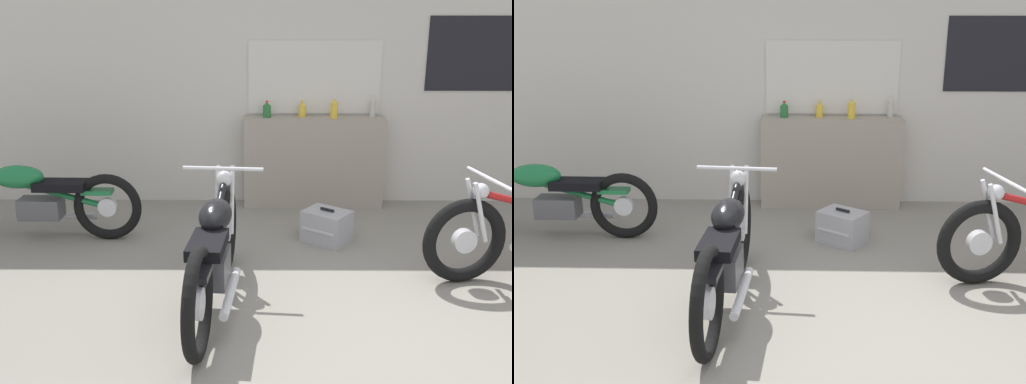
# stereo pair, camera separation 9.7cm
# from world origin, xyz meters

# --- Properties ---
(ground_plane) EXTENTS (24.00, 24.00, 0.00)m
(ground_plane) POSITION_xyz_m (0.00, 0.00, 0.00)
(ground_plane) COLOR gray
(wall_back) EXTENTS (10.00, 0.07, 2.80)m
(wall_back) POSITION_xyz_m (0.01, 3.12, 1.40)
(wall_back) COLOR beige
(wall_back) RESTS_ON ground_plane
(sill_counter) EXTENTS (1.53, 0.28, 0.99)m
(sill_counter) POSITION_xyz_m (0.05, 2.94, 0.50)
(sill_counter) COLOR gray
(sill_counter) RESTS_ON ground_plane
(bottle_leftmost) EXTENTS (0.09, 0.09, 0.18)m
(bottle_leftmost) POSITION_xyz_m (-0.46, 2.95, 1.07)
(bottle_leftmost) COLOR #23662D
(bottle_leftmost) RESTS_ON sill_counter
(bottle_left_center) EXTENTS (0.08, 0.08, 0.18)m
(bottle_left_center) POSITION_xyz_m (-0.08, 2.97, 1.07)
(bottle_left_center) COLOR gold
(bottle_left_center) RESTS_ON sill_counter
(bottle_center) EXTENTS (0.08, 0.08, 0.23)m
(bottle_center) POSITION_xyz_m (0.26, 2.91, 1.10)
(bottle_center) COLOR gold
(bottle_center) RESTS_ON sill_counter
(bottle_right_center) EXTENTS (0.06, 0.06, 0.24)m
(bottle_right_center) POSITION_xyz_m (0.68, 2.98, 1.10)
(bottle_right_center) COLOR #B7B2A8
(bottle_right_center) RESTS_ON sill_counter
(motorcycle_green) EXTENTS (2.08, 0.64, 0.82)m
(motorcycle_green) POSITION_xyz_m (-2.70, 1.92, 0.40)
(motorcycle_green) COLOR black
(motorcycle_green) RESTS_ON ground_plane
(motorcycle_black) EXTENTS (0.64, 2.06, 0.95)m
(motorcycle_black) POSITION_xyz_m (-0.87, 0.57, 0.44)
(motorcycle_black) COLOR black
(motorcycle_black) RESTS_ON ground_plane
(hard_case_silver) EXTENTS (0.51, 0.50, 0.33)m
(hard_case_silver) POSITION_xyz_m (0.10, 1.86, 0.15)
(hard_case_silver) COLOR #9E9EA3
(hard_case_silver) RESTS_ON ground_plane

